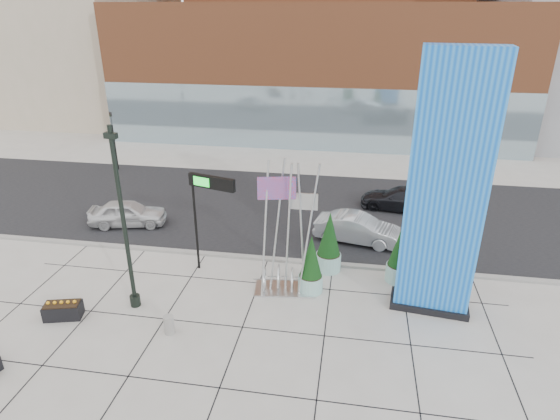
% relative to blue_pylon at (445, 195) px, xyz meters
% --- Properties ---
extents(ground, '(160.00, 160.00, 0.00)m').
position_rel_blue_pylon_xyz_m(ground, '(-7.88, -1.45, -4.68)').
color(ground, '#9E9991').
rests_on(ground, ground).
extents(street_asphalt, '(80.00, 12.00, 0.02)m').
position_rel_blue_pylon_xyz_m(street_asphalt, '(-7.88, 8.55, -4.67)').
color(street_asphalt, black).
rests_on(street_asphalt, ground).
extents(curb_edge, '(80.00, 0.30, 0.12)m').
position_rel_blue_pylon_xyz_m(curb_edge, '(-7.88, 2.55, -4.62)').
color(curb_edge, gray).
rests_on(curb_edge, ground).
extents(tower_podium, '(34.00, 10.00, 11.00)m').
position_rel_blue_pylon_xyz_m(tower_podium, '(-6.88, 25.55, 0.82)').
color(tower_podium, '#9B512D').
rests_on(tower_podium, ground).
extents(tower_glass_front, '(34.00, 0.60, 5.00)m').
position_rel_blue_pylon_xyz_m(tower_glass_front, '(-6.88, 20.75, -2.18)').
color(tower_glass_front, '#8CA5B2').
rests_on(tower_glass_front, ground).
extents(blue_pylon, '(3.04, 1.63, 9.69)m').
position_rel_blue_pylon_xyz_m(blue_pylon, '(0.00, 0.00, 0.00)').
color(blue_pylon, blue).
rests_on(blue_pylon, ground).
extents(lamp_post, '(0.47, 0.39, 7.17)m').
position_rel_blue_pylon_xyz_m(lamp_post, '(-11.34, -1.80, -1.75)').
color(lamp_post, black).
rests_on(lamp_post, ground).
extents(public_art_sculpture, '(2.60, 1.51, 5.61)m').
position_rel_blue_pylon_xyz_m(public_art_sculpture, '(-5.70, 0.25, -3.21)').
color(public_art_sculpture, silver).
rests_on(public_art_sculpture, ground).
extents(concrete_bollard, '(0.37, 0.37, 0.71)m').
position_rel_blue_pylon_xyz_m(concrete_bollard, '(-9.38, -3.19, -4.33)').
color(concrete_bollard, gray).
rests_on(concrete_bollard, ground).
extents(overhead_street_sign, '(2.09, 0.76, 4.50)m').
position_rel_blue_pylon_xyz_m(overhead_street_sign, '(-9.02, 1.34, -0.82)').
color(overhead_street_sign, black).
rests_on(overhead_street_sign, ground).
extents(round_planter_east, '(1.07, 1.07, 2.68)m').
position_rel_blue_pylon_xyz_m(round_planter_east, '(-1.07, 1.74, -3.41)').
color(round_planter_east, '#92C5BC').
rests_on(round_planter_east, ground).
extents(round_planter_mid, '(1.01, 1.01, 2.53)m').
position_rel_blue_pylon_xyz_m(round_planter_mid, '(-4.68, 0.35, -3.49)').
color(round_planter_mid, '#92C5BC').
rests_on(round_planter_mid, ground).
extents(round_planter_west, '(1.12, 1.12, 2.79)m').
position_rel_blue_pylon_xyz_m(round_planter_west, '(-4.08, 2.15, -3.36)').
color(round_planter_west, '#92C5BC').
rests_on(round_planter_west, ground).
extents(box_planter_north, '(1.46, 0.98, 0.74)m').
position_rel_blue_pylon_xyz_m(box_planter_north, '(-13.66, -2.96, -4.35)').
color(box_planter_north, black).
rests_on(box_planter_north, ground).
extents(car_white_west, '(4.24, 2.41, 1.36)m').
position_rel_blue_pylon_xyz_m(car_white_west, '(-14.91, 5.02, -4.00)').
color(car_white_west, silver).
rests_on(car_white_west, ground).
extents(car_silver_mid, '(4.42, 2.27, 1.39)m').
position_rel_blue_pylon_xyz_m(car_silver_mid, '(-2.84, 5.07, -3.99)').
color(car_silver_mid, '#AFB2B7').
rests_on(car_silver_mid, ground).
extents(car_dark_east, '(4.74, 2.54, 1.31)m').
position_rel_blue_pylon_xyz_m(car_dark_east, '(-0.45, 9.50, -4.03)').
color(car_dark_east, black).
rests_on(car_dark_east, ground).
extents(traffic_signal, '(0.15, 0.18, 4.10)m').
position_rel_blue_pylon_xyz_m(traffic_signal, '(-19.88, 13.55, -2.38)').
color(traffic_signal, black).
rests_on(traffic_signal, ground).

